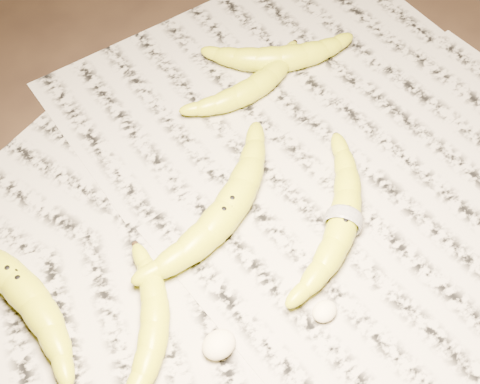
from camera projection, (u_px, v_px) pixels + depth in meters
ground at (246, 227)px, 0.79m from camera, size 3.00×3.00×0.00m
newspaper_patch at (250, 221)px, 0.79m from camera, size 0.90×0.70×0.01m
banana_left_a at (14, 281)px, 0.72m from camera, size 0.10×0.24×0.04m
banana_left_b at (154, 325)px, 0.70m from camera, size 0.15×0.16×0.03m
banana_center at (227, 210)px, 0.77m from camera, size 0.23×0.14×0.04m
banana_taped at (344, 219)px, 0.77m from camera, size 0.21×0.17×0.04m
banana_upper_a at (253, 86)px, 0.89m from camera, size 0.17×0.05×0.03m
banana_upper_b at (280, 57)px, 0.92m from camera, size 0.18×0.14×0.04m
measuring_tape at (344, 219)px, 0.77m from camera, size 0.03×0.04×0.05m
flesh_chunk_a at (219, 343)px, 0.69m from camera, size 0.04×0.03×0.02m
flesh_chunk_b at (325, 310)px, 0.72m from camera, size 0.03×0.02×0.02m
flesh_chunk_c at (318, 272)px, 0.74m from camera, size 0.03×0.03×0.02m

